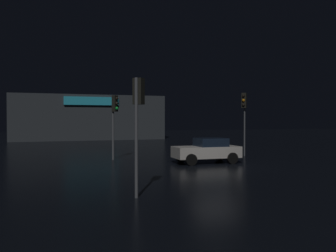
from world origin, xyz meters
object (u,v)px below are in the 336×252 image
object	(u,v)px
traffic_signal_main	(244,108)
traffic_signal_opposite	(114,113)
store_building	(87,118)
traffic_signal_cross_left	(138,107)
car_near	(207,150)

from	to	relation	value
traffic_signal_main	traffic_signal_opposite	bearing A→B (deg)	174.26
store_building	traffic_signal_cross_left	xyz separation A→B (m)	(-2.75, -36.16, 0.22)
store_building	traffic_signal_opposite	distance (m)	25.05
traffic_signal_opposite	traffic_signal_cross_left	distance (m)	11.23
traffic_signal_cross_left	car_near	bearing A→B (deg)	50.83
traffic_signal_cross_left	store_building	bearing A→B (deg)	85.65
traffic_signal_opposite	store_building	bearing A→B (deg)	86.90
store_building	traffic_signal_opposite	size ratio (longest dim) A/B	4.54
store_building	traffic_signal_main	distance (m)	27.00
traffic_signal_cross_left	car_near	xyz separation A→B (m)	(6.22, 7.63, -2.24)
traffic_signal_main	traffic_signal_cross_left	world-z (taller)	traffic_signal_main
traffic_signal_main	car_near	xyz separation A→B (m)	(-4.10, -2.62, -2.61)
store_building	traffic_signal_main	xyz separation A→B (m)	(7.57, -25.91, 0.59)
traffic_signal_cross_left	car_near	world-z (taller)	traffic_signal_cross_left
traffic_signal_main	traffic_signal_cross_left	bearing A→B (deg)	-135.21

